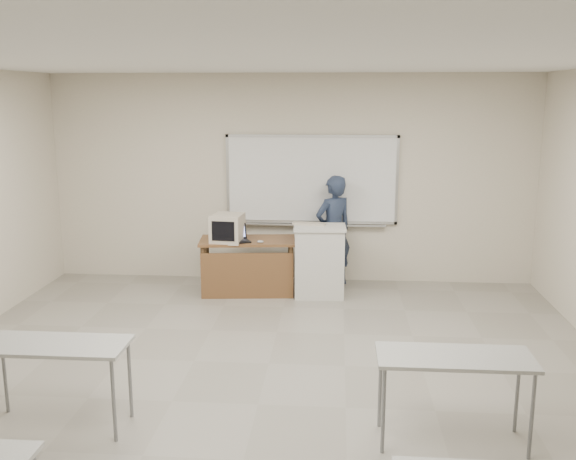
# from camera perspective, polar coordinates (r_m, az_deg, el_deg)

# --- Properties ---
(floor) EXTENTS (7.00, 8.00, 0.01)m
(floor) POSITION_cam_1_polar(r_m,az_deg,el_deg) (5.92, -2.68, -15.27)
(floor) COLOR gray
(floor) RESTS_ON ground
(whiteboard) EXTENTS (2.48, 0.10, 1.31)m
(whiteboard) POSITION_cam_1_polar(r_m,az_deg,el_deg) (9.27, 2.11, 4.39)
(whiteboard) COLOR white
(whiteboard) RESTS_ON floor
(student_desks) EXTENTS (4.40, 2.20, 0.73)m
(student_desks) POSITION_cam_1_polar(r_m,az_deg,el_deg) (4.42, -5.02, -15.45)
(student_desks) COLOR #A4A5A0
(student_desks) RESTS_ON floor
(instructor_desk) EXTENTS (1.30, 0.65, 0.75)m
(instructor_desk) POSITION_cam_1_polar(r_m,az_deg,el_deg) (8.77, -3.69, -2.44)
(instructor_desk) COLOR brown
(instructor_desk) RESTS_ON floor
(podium) EXTENTS (0.69, 0.51, 0.97)m
(podium) POSITION_cam_1_polar(r_m,az_deg,el_deg) (8.71, 2.81, -2.77)
(podium) COLOR beige
(podium) RESTS_ON floor
(crt_monitor) EXTENTS (0.41, 0.45, 0.38)m
(crt_monitor) POSITION_cam_1_polar(r_m,az_deg,el_deg) (8.70, -5.37, 0.19)
(crt_monitor) COLOR #BAAD9A
(crt_monitor) RESTS_ON instructor_desk
(laptop) EXTENTS (0.30, 0.28, 0.22)m
(laptop) POSITION_cam_1_polar(r_m,az_deg,el_deg) (8.70, -4.38, -0.66)
(laptop) COLOR black
(laptop) RESTS_ON instructor_desk
(mouse) EXTENTS (0.09, 0.06, 0.03)m
(mouse) POSITION_cam_1_polar(r_m,az_deg,el_deg) (8.60, -2.48, -1.04)
(mouse) COLOR #AAAEB3
(mouse) RESTS_ON instructor_desk
(keyboard) EXTENTS (0.46, 0.21, 0.02)m
(keyboard) POSITION_cam_1_polar(r_m,az_deg,el_deg) (8.68, 1.87, 0.55)
(keyboard) COLOR #BAAD9A
(keyboard) RESTS_ON podium
(presenter) EXTENTS (0.70, 0.64, 1.59)m
(presenter) POSITION_cam_1_polar(r_m,az_deg,el_deg) (9.16, 4.06, -0.08)
(presenter) COLOR black
(presenter) RESTS_ON floor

